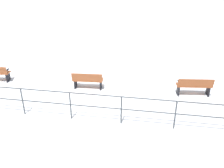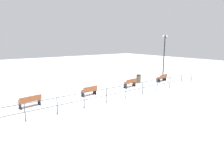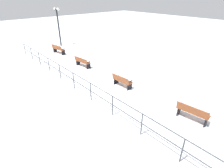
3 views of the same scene
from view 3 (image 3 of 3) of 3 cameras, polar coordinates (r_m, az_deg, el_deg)
name	(u,v)px [view 3 (image 3 of 3)]	position (r m, az deg, el deg)	size (l,w,h in m)	color
ground_plane	(123,86)	(12.02, 3.48, -0.72)	(80.00, 80.00, 0.00)	white
bench_second	(192,112)	(9.53, 24.41, -8.28)	(0.66, 1.56, 0.88)	brown
bench_third	(122,81)	(11.76, 3.24, 1.02)	(0.64, 1.44, 0.85)	brown
bench_fourth	(82,62)	(15.23, -9.50, 7.06)	(0.68, 1.59, 0.85)	brown
bench_fifth	(58,49)	(19.34, -16.90, 10.72)	(0.72, 1.70, 0.90)	brown
lamppost_middle	(58,20)	(22.02, -17.00, 18.94)	(0.31, 1.04, 4.19)	black
waterfront_railing	(90,89)	(10.19, -6.92, -1.47)	(0.05, 22.85, 1.14)	#383D42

